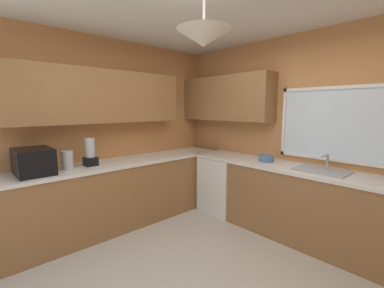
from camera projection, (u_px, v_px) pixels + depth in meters
The scene contains 9 objects.
room_shell at pixel (208, 96), 2.71m from camera, with size 4.21×3.90×2.68m.
counter_run_left at pixel (114, 195), 3.55m from camera, with size 0.65×3.51×0.92m.
counter_run_back at pixel (304, 204), 3.19m from camera, with size 3.30×0.65×0.92m.
dishwasher at pixel (223, 184), 4.11m from camera, with size 0.60×0.60×0.87m, color white.
microwave at pixel (33, 161), 2.85m from camera, with size 0.48×0.36×0.29m, color black.
kettle at pixel (67, 160), 3.07m from camera, with size 0.13×0.13×0.23m, color #B7B7BC.
sink_assembly at pixel (322, 170), 3.00m from camera, with size 0.57×0.40×0.19m.
bowl at pixel (266, 158), 3.53m from camera, with size 0.20×0.20×0.09m, color #4C7099.
blender_appliance at pixel (90, 153), 3.27m from camera, with size 0.15×0.15×0.36m.
Camera 1 is at (1.51, -1.52, 1.65)m, focal length 24.02 mm.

